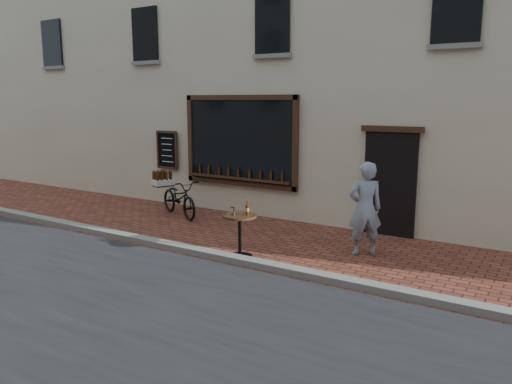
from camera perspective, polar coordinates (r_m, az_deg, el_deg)
The scene contains 6 objects.
ground at distance 8.93m, azimuth -4.11°, elevation -8.16°, with size 90.00×90.00×0.00m, color #56271C.
kerb at distance 9.06m, azimuth -3.36°, elevation -7.46°, with size 90.00×0.25×0.12m, color slate.
shop_building at distance 14.38m, azimuth 12.04°, elevation 18.86°, with size 28.00×6.20×10.00m.
cargo_bicycle at distance 12.51m, azimuth -8.84°, elevation -0.60°, with size 2.10×1.34×0.99m.
bistro_table at distance 9.09m, azimuth -1.85°, elevation -4.03°, with size 0.62×0.62×1.07m.
pedestrian at distance 9.42m, azimuth 12.35°, elevation -1.86°, with size 0.64×0.42×1.75m, color gray.
Camera 1 is at (5.04, -6.79, 2.85)m, focal length 35.00 mm.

